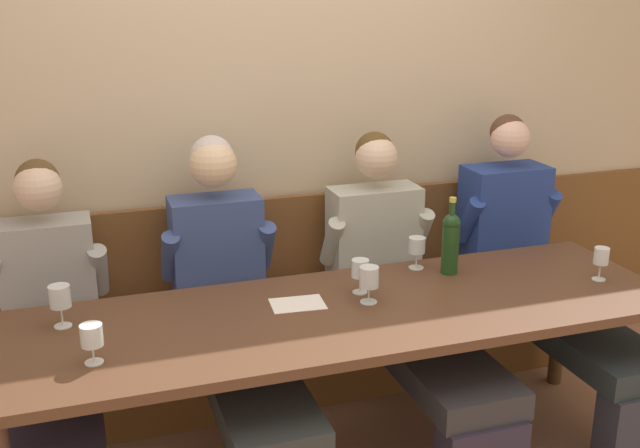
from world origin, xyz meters
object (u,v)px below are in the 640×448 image
(wine_glass_mid_left, at_px, (601,258))
(wine_glass_right_end, at_px, (92,337))
(wine_bottle_green_tall, at_px, (451,241))
(wine_glass_by_bottle, at_px, (60,299))
(person_center_right_seat, at_px, (52,342))
(wine_glass_center_front, at_px, (369,279))
(dining_table, at_px, (346,325))
(person_center_left_seat, at_px, (404,293))
(wine_glass_center_rear, at_px, (360,270))
(wall_bench, at_px, (296,336))
(person_left_seat, at_px, (538,267))
(wine_glass_left_end, at_px, (417,247))
(person_right_seat, at_px, (234,309))

(wine_glass_mid_left, bearing_deg, wine_glass_right_end, -177.62)
(wine_bottle_green_tall, height_order, wine_glass_by_bottle, wine_bottle_green_tall)
(person_center_right_seat, height_order, wine_glass_by_bottle, person_center_right_seat)
(wine_glass_right_end, bearing_deg, wine_glass_center_front, 9.43)
(wine_glass_center_front, bearing_deg, wine_bottle_green_tall, 22.30)
(wine_bottle_green_tall, bearing_deg, wine_glass_right_end, -166.54)
(dining_table, bearing_deg, wine_glass_by_bottle, 170.16)
(person_center_right_seat, xyz_separation_m, wine_glass_mid_left, (2.22, -0.38, 0.22))
(person_center_left_seat, height_order, wine_glass_center_rear, person_center_left_seat)
(wall_bench, relative_size, wine_glass_right_end, 21.31)
(person_left_seat, bearing_deg, wall_bench, 162.47)
(wine_bottle_green_tall, relative_size, wine_glass_left_end, 2.40)
(wall_bench, relative_size, dining_table, 1.11)
(wine_bottle_green_tall, height_order, wine_glass_right_end, wine_bottle_green_tall)
(wall_bench, height_order, person_left_seat, person_left_seat)
(dining_table, height_order, wine_glass_center_rear, wine_glass_center_rear)
(wine_glass_right_end, bearing_deg, wine_glass_mid_left, 2.38)
(wall_bench, relative_size, person_center_right_seat, 2.34)
(wine_glass_right_end, distance_m, wine_glass_mid_left, 2.08)
(dining_table, relative_size, wine_bottle_green_tall, 7.76)
(person_center_right_seat, bearing_deg, person_center_left_seat, 0.03)
(person_left_seat, relative_size, wine_glass_left_end, 9.19)
(wine_glass_left_end, relative_size, wine_glass_center_rear, 1.00)
(person_center_right_seat, xyz_separation_m, wine_glass_center_rear, (1.21, -0.19, 0.22))
(wall_bench, height_order, wine_glass_center_front, wall_bench)
(wine_glass_mid_left, bearing_deg, wine_glass_by_bottle, 173.66)
(wall_bench, bearing_deg, wine_glass_center_rear, -79.39)
(wine_glass_mid_left, bearing_deg, wine_bottle_green_tall, 154.19)
(wine_glass_center_front, relative_size, wine_glass_by_bottle, 0.93)
(person_center_right_seat, bearing_deg, wine_glass_by_bottle, -68.85)
(person_center_left_seat, bearing_deg, wine_glass_mid_left, -27.53)
(wine_bottle_green_tall, height_order, wine_glass_center_front, wine_bottle_green_tall)
(wine_bottle_green_tall, relative_size, wine_glass_by_bottle, 2.12)
(wall_bench, height_order, person_center_left_seat, person_center_left_seat)
(person_center_left_seat, bearing_deg, wine_glass_center_front, -134.97)
(person_right_seat, distance_m, wine_bottle_green_tall, 0.97)
(person_center_right_seat, distance_m, wine_bottle_green_tall, 1.68)
(dining_table, xyz_separation_m, wine_glass_right_end, (-0.95, -0.15, 0.16))
(wine_bottle_green_tall, height_order, wine_glass_left_end, wine_bottle_green_tall)
(wall_bench, xyz_separation_m, person_center_left_seat, (0.39, -0.38, 0.32))
(person_left_seat, height_order, wine_glass_right_end, person_left_seat)
(wine_glass_center_front, height_order, wine_glass_mid_left, wine_glass_center_front)
(wine_glass_mid_left, bearing_deg, wall_bench, 145.96)
(person_left_seat, bearing_deg, person_center_right_seat, -179.23)
(person_right_seat, relative_size, person_left_seat, 0.99)
(wall_bench, height_order, wine_bottle_green_tall, wine_bottle_green_tall)
(person_right_seat, xyz_separation_m, wine_glass_mid_left, (1.50, -0.40, 0.19))
(wine_glass_right_end, bearing_deg, person_center_right_seat, 107.77)
(wine_glass_right_end, height_order, wine_glass_left_end, wine_glass_left_end)
(wall_bench, relative_size, person_left_seat, 2.25)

